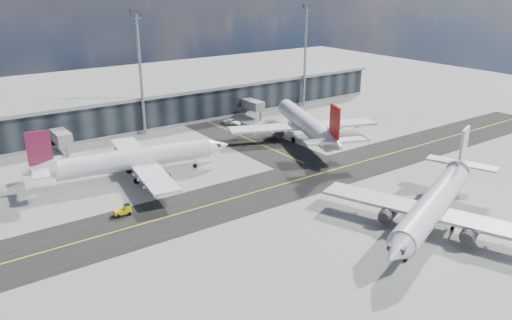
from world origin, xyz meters
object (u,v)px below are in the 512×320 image
at_px(baggage_tug, 124,210).
at_px(airliner_af, 133,159).
at_px(service_van, 232,122).
at_px(airliner_near, 435,203).
at_px(airliner_redtail, 306,124).

bearing_deg(baggage_tug, airliner_af, 156.99).
bearing_deg(service_van, airliner_af, -178.06).
xyz_separation_m(airliner_near, service_van, (5.52, 64.69, -3.14)).
xyz_separation_m(airliner_af, airliner_redtail, (41.32, -0.80, 0.29)).
relative_size(airliner_near, service_van, 7.72).
bearing_deg(airliner_near, service_van, -25.78).
xyz_separation_m(airliner_redtail, airliner_near, (-12.20, -43.49, -0.21)).
bearing_deg(airliner_af, airliner_near, 41.45).
distance_m(airliner_af, airliner_redtail, 41.33).
bearing_deg(airliner_near, airliner_redtail, -36.58).
bearing_deg(service_van, airliner_near, -123.44).
height_order(airliner_af, baggage_tug, airliner_af).
bearing_deg(airliner_af, baggage_tug, -20.11).
bearing_deg(airliner_redtail, baggage_tug, -143.15).
relative_size(airliner_redtail, service_van, 8.11).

